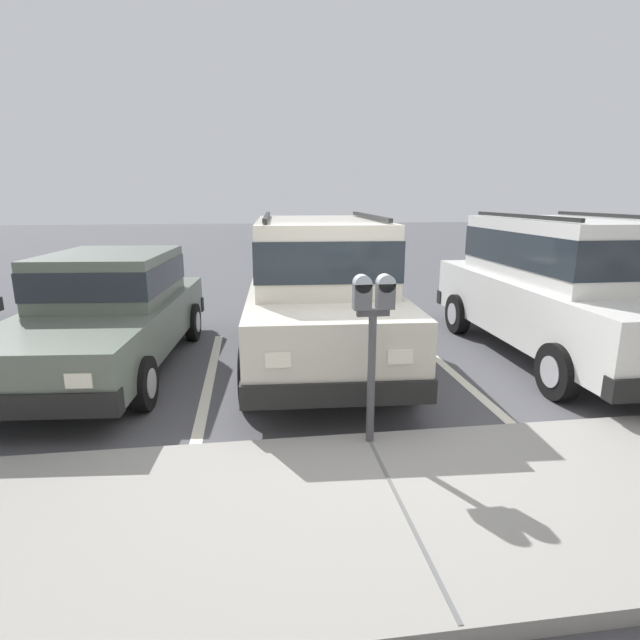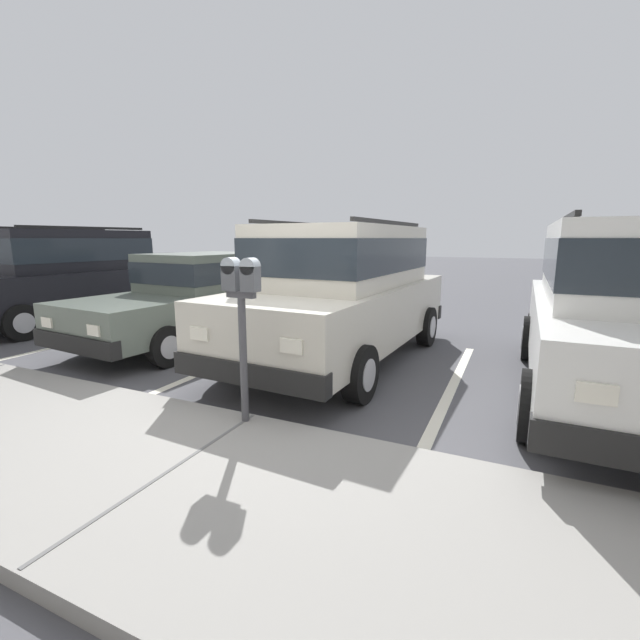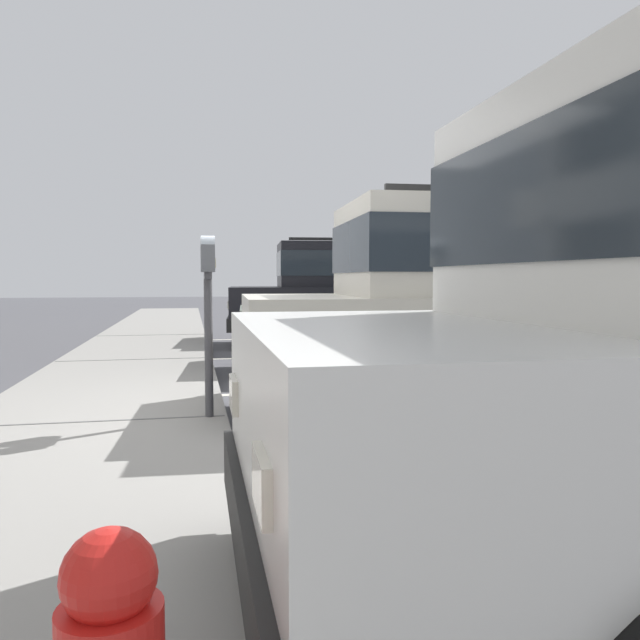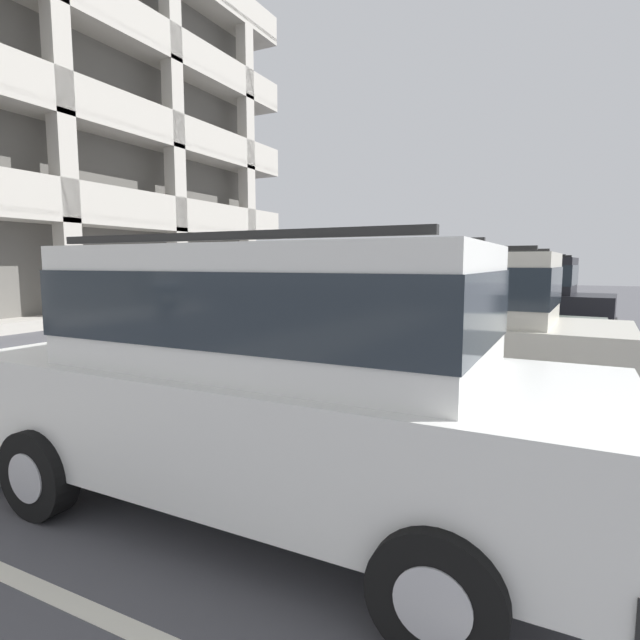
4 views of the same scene
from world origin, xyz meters
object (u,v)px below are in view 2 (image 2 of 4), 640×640
at_px(red_sedan, 630,306).
at_px(dark_hatchback, 198,294).
at_px(blue_coupe, 70,272).
at_px(silver_suv, 343,288).
at_px(parking_meter_near, 242,302).

bearing_deg(red_sedan, dark_hatchback, -3.12).
height_order(red_sedan, dark_hatchback, red_sedan).
bearing_deg(red_sedan, blue_coupe, -2.61).
relative_size(silver_suv, parking_meter_near, 3.21).
distance_m(blue_coupe, parking_meter_near, 7.14).
height_order(silver_suv, red_sedan, same).
bearing_deg(parking_meter_near, dark_hatchback, -43.93).
xyz_separation_m(red_sedan, parking_meter_near, (3.33, 2.40, 0.16)).
bearing_deg(silver_suv, red_sedan, 178.16).
bearing_deg(parking_meter_near, red_sedan, -144.19).
height_order(red_sedan, parking_meter_near, red_sedan).
relative_size(blue_coupe, parking_meter_near, 3.25).
height_order(red_sedan, blue_coupe, same).
relative_size(dark_hatchback, parking_meter_near, 3.04).
relative_size(red_sedan, dark_hatchback, 1.04).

